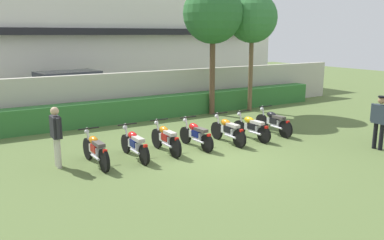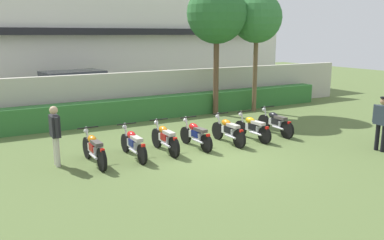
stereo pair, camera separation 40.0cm
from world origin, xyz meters
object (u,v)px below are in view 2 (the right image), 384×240
object	(u,v)px
motorcycle_in_row_2	(165,138)
tree_near_inspector	(217,14)
motorcycle_in_row_5	(252,127)
motorcycle_in_row_0	(94,149)
motorcycle_in_row_3	(196,134)
parked_car	(77,91)
motorcycle_in_row_6	(275,122)
motorcycle_in_row_1	(133,143)
officer_0	(382,119)
tree_far_side	(257,18)
inspector_person	(55,131)
motorcycle_in_row_4	(228,130)

from	to	relation	value
motorcycle_in_row_2	tree_near_inspector	bearing A→B (deg)	-46.85
motorcycle_in_row_5	tree_near_inspector	bearing A→B (deg)	-20.88
motorcycle_in_row_0	motorcycle_in_row_3	xyz separation A→B (m)	(3.28, 0.04, -0.02)
parked_car	motorcycle_in_row_6	bearing A→B (deg)	-65.89
motorcycle_in_row_1	tree_near_inspector	bearing A→B (deg)	-52.41
officer_0	motorcycle_in_row_5	bearing A→B (deg)	-47.87
tree_far_side	inspector_person	bearing A→B (deg)	-159.43
parked_car	motorcycle_in_row_1	bearing A→B (deg)	-100.55
tree_near_inspector	motorcycle_in_row_3	world-z (taller)	tree_near_inspector
tree_far_side	motorcycle_in_row_2	xyz separation A→B (m)	(-6.61, -4.02, -3.79)
motorcycle_in_row_0	motorcycle_in_row_5	size ratio (longest dim) A/B	1.08
motorcycle_in_row_5	motorcycle_in_row_3	bearing A→B (deg)	83.32
motorcycle_in_row_3	tree_far_side	bearing A→B (deg)	-56.50
motorcycle_in_row_4	inspector_person	world-z (taller)	inspector_person
tree_near_inspector	motorcycle_in_row_5	world-z (taller)	tree_near_inspector
officer_0	motorcycle_in_row_3	bearing A→B (deg)	-31.86
tree_near_inspector	motorcycle_in_row_3	bearing A→B (deg)	-129.58
motorcycle_in_row_0	motorcycle_in_row_3	bearing A→B (deg)	-90.69
tree_far_side	motorcycle_in_row_2	size ratio (longest dim) A/B	2.95
tree_near_inspector	motorcycle_in_row_2	xyz separation A→B (m)	(-4.61, -4.26, -3.94)
motorcycle_in_row_4	inspector_person	distance (m)	5.44
tree_far_side	motorcycle_in_row_5	distance (m)	6.56
tree_near_inspector	inspector_person	world-z (taller)	tree_near_inspector
motorcycle_in_row_0	motorcycle_in_row_2	size ratio (longest dim) A/B	1.05
tree_far_side	motorcycle_in_row_6	distance (m)	5.93
parked_car	tree_far_side	bearing A→B (deg)	-37.51
tree_near_inspector	motorcycle_in_row_2	bearing A→B (deg)	-137.26
motorcycle_in_row_1	motorcycle_in_row_3	world-z (taller)	motorcycle_in_row_1
tree_far_side	motorcycle_in_row_1	bearing A→B (deg)	-152.09
motorcycle_in_row_0	motorcycle_in_row_4	xyz separation A→B (m)	(4.47, -0.06, -0.01)
inspector_person	officer_0	size ratio (longest dim) A/B	0.98
motorcycle_in_row_3	motorcycle_in_row_0	bearing A→B (deg)	88.05
motorcycle_in_row_4	motorcycle_in_row_0	bearing A→B (deg)	89.42
motorcycle_in_row_4	tree_near_inspector	bearing A→B (deg)	-28.09
parked_car	tree_far_side	world-z (taller)	tree_far_side
tree_far_side	motorcycle_in_row_0	size ratio (longest dim) A/B	2.80
motorcycle_in_row_3	tree_near_inspector	bearing A→B (deg)	-42.18
tree_near_inspector	motorcycle_in_row_2	distance (m)	7.41
tree_near_inspector	officer_0	size ratio (longest dim) A/B	3.38
motorcycle_in_row_1	parked_car	bearing A→B (deg)	-2.79
tree_far_side	motorcycle_in_row_4	world-z (taller)	tree_far_side
motorcycle_in_row_1	motorcycle_in_row_4	distance (m)	3.31
motorcycle_in_row_3	motorcycle_in_row_6	world-z (taller)	motorcycle_in_row_6
inspector_person	tree_near_inspector	bearing A→B (deg)	26.72
motorcycle_in_row_0	officer_0	distance (m)	8.66
motorcycle_in_row_0	motorcycle_in_row_1	bearing A→B (deg)	-90.43
motorcycle_in_row_3	motorcycle_in_row_4	xyz separation A→B (m)	(1.19, -0.09, 0.01)
motorcycle_in_row_5	motorcycle_in_row_6	distance (m)	1.17
motorcycle_in_row_5	motorcycle_in_row_0	bearing A→B (deg)	85.47
motorcycle_in_row_2	parked_car	bearing A→B (deg)	4.54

